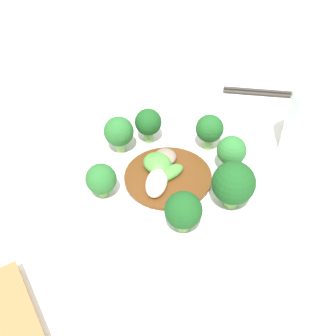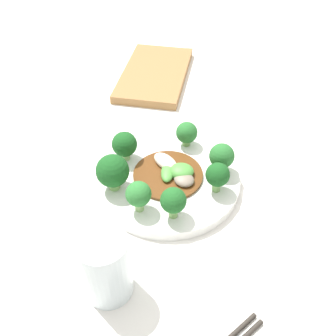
{
  "view_description": "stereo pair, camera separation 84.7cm",
  "coord_description": "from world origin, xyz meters",
  "px_view_note": "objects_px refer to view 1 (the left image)",
  "views": [
    {
      "loc": [
        0.08,
        0.36,
        1.14
      ],
      "look_at": [
        -0.01,
        -0.04,
        0.76
      ],
      "focal_mm": 42.0,
      "sensor_mm": 36.0,
      "label": 1
    },
    {
      "loc": [
        -0.45,
        -0.29,
        1.24
      ],
      "look_at": [
        -0.01,
        -0.04,
        0.76
      ],
      "focal_mm": 42.0,
      "sensor_mm": 36.0,
      "label": 2
    }
  ],
  "objects_px": {
    "broccoli_southeast": "(119,132)",
    "stirfry_center": "(164,173)",
    "broccoli_east": "(101,179)",
    "broccoli_west": "(231,151)",
    "broccoli_north": "(183,211)",
    "broccoli_northwest": "(234,184)",
    "chopsticks": "(280,94)",
    "drinking_glass": "(308,124)",
    "broccoli_southwest": "(210,129)",
    "broccoli_south": "(148,123)",
    "plate": "(168,183)"
  },
  "relations": [
    {
      "from": "broccoli_southeast",
      "to": "stirfry_center",
      "type": "relative_size",
      "value": 0.47
    },
    {
      "from": "broccoli_southwest",
      "to": "stirfry_center",
      "type": "relative_size",
      "value": 0.47
    },
    {
      "from": "stirfry_center",
      "to": "plate",
      "type": "bearing_deg",
      "value": 135.42
    },
    {
      "from": "broccoli_northwest",
      "to": "broccoli_east",
      "type": "xyz_separation_m",
      "value": [
        0.17,
        -0.06,
        -0.01
      ]
    },
    {
      "from": "broccoli_west",
      "to": "broccoli_north",
      "type": "relative_size",
      "value": 1.0
    },
    {
      "from": "broccoli_southeast",
      "to": "broccoli_west",
      "type": "bearing_deg",
      "value": 152.47
    },
    {
      "from": "broccoli_southeast",
      "to": "broccoli_west",
      "type": "relative_size",
      "value": 1.02
    },
    {
      "from": "broccoli_northwest",
      "to": "stirfry_center",
      "type": "bearing_deg",
      "value": -43.45
    },
    {
      "from": "plate",
      "to": "drinking_glass",
      "type": "distance_m",
      "value": 0.24
    },
    {
      "from": "broccoli_west",
      "to": "stirfry_center",
      "type": "height_order",
      "value": "broccoli_west"
    },
    {
      "from": "broccoli_southeast",
      "to": "chopsticks",
      "type": "bearing_deg",
      "value": -159.64
    },
    {
      "from": "broccoli_southwest",
      "to": "broccoli_west",
      "type": "xyz_separation_m",
      "value": [
        -0.02,
        0.06,
        -0.0
      ]
    },
    {
      "from": "broccoli_southwest",
      "to": "broccoli_south",
      "type": "height_order",
      "value": "same"
    },
    {
      "from": "broccoli_southwest",
      "to": "broccoli_northwest",
      "type": "height_order",
      "value": "broccoli_northwest"
    },
    {
      "from": "broccoli_east",
      "to": "drinking_glass",
      "type": "xyz_separation_m",
      "value": [
        -0.32,
        -0.04,
        0.01
      ]
    },
    {
      "from": "broccoli_northwest",
      "to": "broccoli_north",
      "type": "height_order",
      "value": "broccoli_northwest"
    },
    {
      "from": "broccoli_west",
      "to": "chopsticks",
      "type": "relative_size",
      "value": 0.28
    },
    {
      "from": "broccoli_east",
      "to": "broccoli_northwest",
      "type": "bearing_deg",
      "value": 161.64
    },
    {
      "from": "broccoli_southwest",
      "to": "broccoli_northwest",
      "type": "bearing_deg",
      "value": 87.67
    },
    {
      "from": "broccoli_west",
      "to": "stirfry_center",
      "type": "relative_size",
      "value": 0.46
    },
    {
      "from": "plate",
      "to": "broccoli_east",
      "type": "height_order",
      "value": "broccoli_east"
    },
    {
      "from": "broccoli_west",
      "to": "broccoli_southeast",
      "type": "bearing_deg",
      "value": -27.53
    },
    {
      "from": "broccoli_west",
      "to": "broccoli_south",
      "type": "relative_size",
      "value": 1.0
    },
    {
      "from": "drinking_glass",
      "to": "stirfry_center",
      "type": "bearing_deg",
      "value": 6.61
    },
    {
      "from": "plate",
      "to": "stirfry_center",
      "type": "distance_m",
      "value": 0.02
    },
    {
      "from": "broccoli_northwest",
      "to": "broccoli_southwest",
      "type": "bearing_deg",
      "value": -92.33
    },
    {
      "from": "broccoli_southwest",
      "to": "broccoli_west",
      "type": "bearing_deg",
      "value": 105.73
    },
    {
      "from": "broccoli_south",
      "to": "stirfry_center",
      "type": "xyz_separation_m",
      "value": [
        -0.01,
        0.09,
        -0.03
      ]
    },
    {
      "from": "plate",
      "to": "broccoli_west",
      "type": "distance_m",
      "value": 0.1
    },
    {
      "from": "broccoli_east",
      "to": "chopsticks",
      "type": "xyz_separation_m",
      "value": [
        -0.36,
        -0.21,
        -0.05
      ]
    },
    {
      "from": "plate",
      "to": "broccoli_south",
      "type": "bearing_deg",
      "value": -82.63
    },
    {
      "from": "broccoli_north",
      "to": "chopsticks",
      "type": "bearing_deg",
      "value": -132.68
    },
    {
      "from": "drinking_glass",
      "to": "chopsticks",
      "type": "relative_size",
      "value": 0.54
    },
    {
      "from": "broccoli_north",
      "to": "broccoli_northwest",
      "type": "bearing_deg",
      "value": -160.48
    },
    {
      "from": "broccoli_southwest",
      "to": "broccoli_south",
      "type": "bearing_deg",
      "value": -22.65
    },
    {
      "from": "broccoli_southwest",
      "to": "chopsticks",
      "type": "height_order",
      "value": "broccoli_southwest"
    },
    {
      "from": "broccoli_southwest",
      "to": "chopsticks",
      "type": "distance_m",
      "value": 0.25
    },
    {
      "from": "broccoli_west",
      "to": "broccoli_east",
      "type": "xyz_separation_m",
      "value": [
        0.19,
        0.01,
        -0.01
      ]
    },
    {
      "from": "broccoli_south",
      "to": "chopsticks",
      "type": "bearing_deg",
      "value": -158.92
    },
    {
      "from": "stirfry_center",
      "to": "drinking_glass",
      "type": "height_order",
      "value": "drinking_glass"
    },
    {
      "from": "drinking_glass",
      "to": "plate",
      "type": "bearing_deg",
      "value": 7.98
    },
    {
      "from": "broccoli_north",
      "to": "stirfry_center",
      "type": "height_order",
      "value": "broccoli_north"
    },
    {
      "from": "broccoli_south",
      "to": "stirfry_center",
      "type": "height_order",
      "value": "broccoli_south"
    },
    {
      "from": "drinking_glass",
      "to": "broccoli_east",
      "type": "bearing_deg",
      "value": 7.83
    },
    {
      "from": "plate",
      "to": "drinking_glass",
      "type": "height_order",
      "value": "drinking_glass"
    },
    {
      "from": "broccoli_south",
      "to": "stirfry_center",
      "type": "distance_m",
      "value": 0.09
    },
    {
      "from": "broccoli_southwest",
      "to": "broccoli_east",
      "type": "distance_m",
      "value": 0.18
    },
    {
      "from": "broccoli_southeast",
      "to": "chopsticks",
      "type": "relative_size",
      "value": 0.28
    },
    {
      "from": "broccoli_southeast",
      "to": "stirfry_center",
      "type": "xyz_separation_m",
      "value": [
        -0.05,
        0.07,
        -0.03
      ]
    },
    {
      "from": "broccoli_southeast",
      "to": "broccoli_east",
      "type": "bearing_deg",
      "value": 68.16
    }
  ]
}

